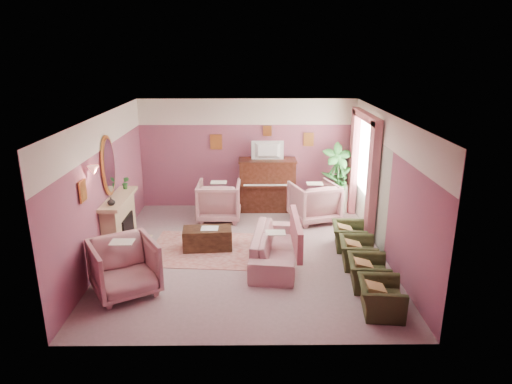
{
  "coord_description": "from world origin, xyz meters",
  "views": [
    {
      "loc": [
        0.11,
        -8.46,
        3.98
      ],
      "look_at": [
        0.19,
        0.4,
        1.19
      ],
      "focal_mm": 32.0,
      "sensor_mm": 36.0,
      "label": 1
    }
  ],
  "objects_px": {
    "sofa": "(275,241)",
    "side_table": "(337,198)",
    "olive_chair_b": "(368,269)",
    "coffee_table": "(208,239)",
    "television": "(268,149)",
    "floral_armchair_left": "(219,199)",
    "olive_chair_c": "(358,249)",
    "olive_chair_d": "(349,232)",
    "floral_armchair_front": "(124,264)",
    "piano": "(267,185)",
    "floral_armchair_right": "(314,200)",
    "olive_chair_a": "(381,293)"
  },
  "relations": [
    {
      "from": "olive_chair_a",
      "to": "olive_chair_c",
      "type": "height_order",
      "value": "same"
    },
    {
      "from": "sofa",
      "to": "side_table",
      "type": "height_order",
      "value": "sofa"
    },
    {
      "from": "piano",
      "to": "olive_chair_b",
      "type": "relative_size",
      "value": 1.77
    },
    {
      "from": "sofa",
      "to": "floral_armchair_left",
      "type": "height_order",
      "value": "floral_armchair_left"
    },
    {
      "from": "television",
      "to": "olive_chair_a",
      "type": "relative_size",
      "value": 1.01
    },
    {
      "from": "coffee_table",
      "to": "olive_chair_b",
      "type": "relative_size",
      "value": 1.27
    },
    {
      "from": "sofa",
      "to": "olive_chair_b",
      "type": "distance_m",
      "value": 1.86
    },
    {
      "from": "olive_chair_c",
      "to": "olive_chair_b",
      "type": "bearing_deg",
      "value": -90.0
    },
    {
      "from": "side_table",
      "to": "olive_chair_b",
      "type": "bearing_deg",
      "value": -92.38
    },
    {
      "from": "television",
      "to": "coffee_table",
      "type": "bearing_deg",
      "value": -118.91
    },
    {
      "from": "olive_chair_c",
      "to": "floral_armchair_front",
      "type": "bearing_deg",
      "value": -166.56
    },
    {
      "from": "floral_armchair_front",
      "to": "olive_chair_c",
      "type": "height_order",
      "value": "floral_armchair_front"
    },
    {
      "from": "floral_armchair_front",
      "to": "floral_armchair_left",
      "type": "bearing_deg",
      "value": 68.99
    },
    {
      "from": "coffee_table",
      "to": "olive_chair_a",
      "type": "height_order",
      "value": "olive_chair_a"
    },
    {
      "from": "floral_armchair_front",
      "to": "olive_chair_c",
      "type": "relative_size",
      "value": 1.33
    },
    {
      "from": "piano",
      "to": "olive_chair_a",
      "type": "bearing_deg",
      "value": -71.51
    },
    {
      "from": "sofa",
      "to": "floral_armchair_right",
      "type": "distance_m",
      "value": 2.45
    },
    {
      "from": "side_table",
      "to": "television",
      "type": "bearing_deg",
      "value": 177.03
    },
    {
      "from": "floral_armchair_left",
      "to": "olive_chair_d",
      "type": "relative_size",
      "value": 1.33
    },
    {
      "from": "floral_armchair_left",
      "to": "television",
      "type": "bearing_deg",
      "value": 28.19
    },
    {
      "from": "piano",
      "to": "floral_armchair_right",
      "type": "height_order",
      "value": "piano"
    },
    {
      "from": "coffee_table",
      "to": "television",
      "type": "bearing_deg",
      "value": 61.09
    },
    {
      "from": "olive_chair_b",
      "to": "floral_armchair_right",
      "type": "bearing_deg",
      "value": 99.28
    },
    {
      "from": "piano",
      "to": "olive_chair_a",
      "type": "distance_m",
      "value": 5.12
    },
    {
      "from": "coffee_table",
      "to": "side_table",
      "type": "relative_size",
      "value": 1.43
    },
    {
      "from": "floral_armchair_front",
      "to": "olive_chair_b",
      "type": "bearing_deg",
      "value": 2.4
    },
    {
      "from": "piano",
      "to": "floral_armchair_front",
      "type": "relative_size",
      "value": 1.34
    },
    {
      "from": "coffee_table",
      "to": "olive_chair_a",
      "type": "xyz_separation_m",
      "value": [
        2.94,
        -2.42,
        0.12
      ]
    },
    {
      "from": "sofa",
      "to": "olive_chair_a",
      "type": "height_order",
      "value": "sofa"
    },
    {
      "from": "floral_armchair_left",
      "to": "olive_chair_c",
      "type": "relative_size",
      "value": 1.33
    },
    {
      "from": "piano",
      "to": "floral_armchair_front",
      "type": "height_order",
      "value": "piano"
    },
    {
      "from": "floral_armchair_left",
      "to": "olive_chair_c",
      "type": "bearing_deg",
      "value": -41.92
    },
    {
      "from": "television",
      "to": "side_table",
      "type": "height_order",
      "value": "television"
    },
    {
      "from": "floral_armchair_front",
      "to": "olive_chair_d",
      "type": "relative_size",
      "value": 1.33
    },
    {
      "from": "television",
      "to": "side_table",
      "type": "xyz_separation_m",
      "value": [
        1.78,
        -0.09,
        -1.25
      ]
    },
    {
      "from": "olive_chair_d",
      "to": "side_table",
      "type": "distance_m",
      "value": 2.25
    },
    {
      "from": "floral_armchair_right",
      "to": "floral_armchair_left",
      "type": "bearing_deg",
      "value": 176.9
    },
    {
      "from": "floral_armchair_left",
      "to": "olive_chair_a",
      "type": "bearing_deg",
      "value": -55.98
    },
    {
      "from": "piano",
      "to": "floral_armchair_left",
      "type": "bearing_deg",
      "value": -149.97
    },
    {
      "from": "floral_armchair_left",
      "to": "olive_chair_c",
      "type": "height_order",
      "value": "floral_armchair_left"
    },
    {
      "from": "olive_chair_d",
      "to": "floral_armchair_right",
      "type": "bearing_deg",
      "value": 108.43
    },
    {
      "from": "floral_armchair_right",
      "to": "sofa",
      "type": "bearing_deg",
      "value": -115.03
    },
    {
      "from": "coffee_table",
      "to": "floral_armchair_right",
      "type": "relative_size",
      "value": 0.95
    },
    {
      "from": "piano",
      "to": "floral_armchair_left",
      "type": "distance_m",
      "value": 1.38
    },
    {
      "from": "television",
      "to": "olive_chair_c",
      "type": "height_order",
      "value": "television"
    },
    {
      "from": "olive_chair_d",
      "to": "olive_chair_a",
      "type": "bearing_deg",
      "value": -90.0
    },
    {
      "from": "floral_armchair_front",
      "to": "olive_chair_a",
      "type": "height_order",
      "value": "floral_armchair_front"
    },
    {
      "from": "floral_armchair_front",
      "to": "olive_chair_b",
      "type": "distance_m",
      "value": 4.17
    },
    {
      "from": "olive_chair_a",
      "to": "floral_armchair_left",
      "type": "bearing_deg",
      "value": 124.02
    },
    {
      "from": "coffee_table",
      "to": "olive_chair_d",
      "type": "bearing_deg",
      "value": 0.78
    }
  ]
}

